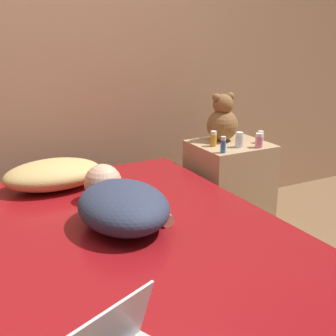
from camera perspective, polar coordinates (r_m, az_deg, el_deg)
wall_back at (r=2.96m, az=-15.95°, el=15.68°), size 8.00×0.06×2.60m
bed at (r=2.09m, az=-5.60°, el=-14.68°), size 1.45×1.93×0.51m
nightstand at (r=3.02m, az=7.41°, el=-2.86°), size 0.45×0.42×0.64m
pillow at (r=2.56m, az=-13.81°, el=-0.76°), size 0.52×0.34×0.15m
person_lying at (r=2.07m, az=-5.80°, el=-4.21°), size 0.43×0.70×0.19m
teddy_bear at (r=2.95m, az=6.67°, el=5.83°), size 0.20×0.20×0.30m
bottle_amber at (r=2.83m, az=5.56°, el=3.56°), size 0.04×0.04×0.09m
bottle_blue at (r=2.69m, az=6.75°, el=2.81°), size 0.03×0.03×0.10m
bottle_white at (r=2.95m, az=11.21°, el=3.72°), size 0.04×0.04×0.08m
bottle_clear at (r=2.82m, az=8.68°, el=3.41°), size 0.05×0.05×0.09m
bottle_pink at (r=2.84m, az=11.04°, el=3.30°), size 0.05×0.05×0.09m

